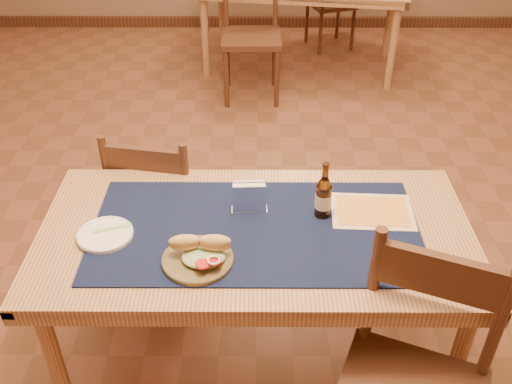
{
  "coord_description": "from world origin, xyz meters",
  "views": [
    {
      "loc": [
        0.01,
        -2.42,
        2.09
      ],
      "look_at": [
        0.0,
        -0.7,
        0.85
      ],
      "focal_mm": 40.0,
      "sensor_mm": 36.0,
      "label": 1
    }
  ],
  "objects_px": {
    "main_table": "(256,247)",
    "beer_bottle": "(323,196)",
    "sandwich_plate": "(200,255)",
    "chair_main_far": "(162,203)",
    "napkin_holder": "(249,198)"
  },
  "relations": [
    {
      "from": "sandwich_plate",
      "to": "beer_bottle",
      "type": "distance_m",
      "value": 0.51
    },
    {
      "from": "beer_bottle",
      "to": "napkin_holder",
      "type": "xyz_separation_m",
      "value": [
        -0.28,
        0.03,
        -0.03
      ]
    },
    {
      "from": "chair_main_far",
      "to": "napkin_holder",
      "type": "bearing_deg",
      "value": -45.51
    },
    {
      "from": "chair_main_far",
      "to": "napkin_holder",
      "type": "relative_size",
      "value": 6.38
    },
    {
      "from": "beer_bottle",
      "to": "chair_main_far",
      "type": "bearing_deg",
      "value": 146.56
    },
    {
      "from": "beer_bottle",
      "to": "sandwich_plate",
      "type": "bearing_deg",
      "value": -149.62
    },
    {
      "from": "napkin_holder",
      "to": "beer_bottle",
      "type": "bearing_deg",
      "value": -6.33
    },
    {
      "from": "main_table",
      "to": "napkin_holder",
      "type": "relative_size",
      "value": 11.44
    },
    {
      "from": "beer_bottle",
      "to": "main_table",
      "type": "bearing_deg",
      "value": -161.29
    },
    {
      "from": "chair_main_far",
      "to": "sandwich_plate",
      "type": "relative_size",
      "value": 3.62
    },
    {
      "from": "main_table",
      "to": "beer_bottle",
      "type": "distance_m",
      "value": 0.32
    },
    {
      "from": "main_table",
      "to": "sandwich_plate",
      "type": "bearing_deg",
      "value": -137.7
    },
    {
      "from": "main_table",
      "to": "chair_main_far",
      "type": "bearing_deg",
      "value": 129.43
    },
    {
      "from": "main_table",
      "to": "sandwich_plate",
      "type": "height_order",
      "value": "sandwich_plate"
    },
    {
      "from": "main_table",
      "to": "chair_main_far",
      "type": "height_order",
      "value": "chair_main_far"
    }
  ]
}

